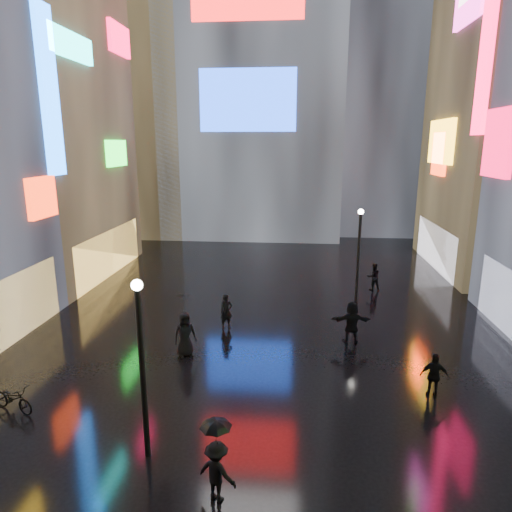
# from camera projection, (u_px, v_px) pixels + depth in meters

# --- Properties ---
(ground) EXTENTS (140.00, 140.00, 0.00)m
(ground) POSITION_uv_depth(u_px,v_px,m) (270.00, 312.00, 23.82)
(ground) COLOR black
(ground) RESTS_ON ground
(building_left_far) EXTENTS (10.28, 12.00, 22.00)m
(building_left_far) POSITION_uv_depth(u_px,v_px,m) (22.00, 103.00, 28.40)
(building_left_far) COLOR black
(building_left_far) RESTS_ON ground
(tower_main) EXTENTS (16.00, 14.20, 42.00)m
(tower_main) POSITION_uv_depth(u_px,v_px,m) (256.00, 5.00, 42.18)
(tower_main) COLOR black
(tower_main) RESTS_ON ground
(tower_flank_right) EXTENTS (12.00, 12.00, 34.00)m
(tower_flank_right) POSITION_uv_depth(u_px,v_px,m) (381.00, 53.00, 44.03)
(tower_flank_right) COLOR black
(tower_flank_right) RESTS_ON ground
(tower_flank_left) EXTENTS (10.00, 10.00, 26.00)m
(tower_flank_left) POSITION_uv_depth(u_px,v_px,m) (138.00, 95.00, 43.19)
(tower_flank_left) COLOR black
(tower_flank_left) RESTS_ON ground
(lamp_near) EXTENTS (0.30, 0.30, 5.20)m
(lamp_near) POSITION_uv_depth(u_px,v_px,m) (142.00, 360.00, 12.18)
(lamp_near) COLOR black
(lamp_near) RESTS_ON ground
(lamp_far) EXTENTS (0.30, 0.30, 5.20)m
(lamp_far) POSITION_uv_depth(u_px,v_px,m) (359.00, 250.00, 24.60)
(lamp_far) COLOR black
(lamp_far) RESTS_ON ground
(pedestrian_2) EXTENTS (1.18, 0.96, 1.60)m
(pedestrian_2) POSITION_uv_depth(u_px,v_px,m) (217.00, 472.00, 11.12)
(pedestrian_2) COLOR black
(pedestrian_2) RESTS_ON ground
(pedestrian_3) EXTENTS (0.98, 0.50, 1.61)m
(pedestrian_3) POSITION_uv_depth(u_px,v_px,m) (434.00, 376.00, 15.69)
(pedestrian_3) COLOR black
(pedestrian_3) RESTS_ON ground
(pedestrian_4) EXTENTS (1.09, 0.97, 1.87)m
(pedestrian_4) POSITION_uv_depth(u_px,v_px,m) (185.00, 334.00, 18.75)
(pedestrian_4) COLOR black
(pedestrian_4) RESTS_ON ground
(pedestrian_5) EXTENTS (1.78, 0.68, 1.88)m
(pedestrian_5) POSITION_uv_depth(u_px,v_px,m) (352.00, 322.00, 20.00)
(pedestrian_5) COLOR black
(pedestrian_5) RESTS_ON ground
(pedestrian_6) EXTENTS (0.72, 0.65, 1.66)m
(pedestrian_6) POSITION_uv_depth(u_px,v_px,m) (226.00, 311.00, 21.60)
(pedestrian_6) COLOR black
(pedestrian_6) RESTS_ON ground
(pedestrian_7) EXTENTS (0.90, 0.77, 1.63)m
(pedestrian_7) POSITION_uv_depth(u_px,v_px,m) (374.00, 277.00, 27.22)
(pedestrian_7) COLOR black
(pedestrian_7) RESTS_ON ground
(umbrella_1) EXTENTS (1.05, 1.05, 0.66)m
(umbrella_1) POSITION_uv_depth(u_px,v_px,m) (216.00, 431.00, 10.85)
(umbrella_1) COLOR black
(umbrella_1) RESTS_ON pedestrian_2
(umbrella_2) EXTENTS (0.96, 0.97, 0.82)m
(umbrella_2) POSITION_uv_depth(u_px,v_px,m) (184.00, 303.00, 18.42)
(umbrella_2) COLOR black
(umbrella_2) RESTS_ON pedestrian_4
(bicycle) EXTENTS (1.84, 1.15, 0.91)m
(bicycle) POSITION_uv_depth(u_px,v_px,m) (13.00, 398.00, 14.94)
(bicycle) COLOR black
(bicycle) RESTS_ON ground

